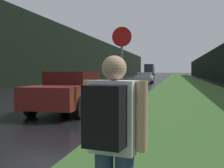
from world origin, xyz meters
TOP-DOWN VIEW (x-y plane):
  - grass_verge at (6.84, 40.00)m, footprint 6.00×240.00m
  - lane_stripe_c at (0.00, 14.12)m, footprint 0.12×3.00m
  - lane_stripe_d at (0.00, 21.12)m, footprint 0.12×3.00m
  - lane_stripe_e at (0.00, 28.12)m, footprint 0.12×3.00m
  - treeline_far_side at (-9.84, 50.00)m, footprint 2.00×140.00m
  - treeline_near_side at (12.84, 50.00)m, footprint 2.00×140.00m
  - stop_sign at (4.06, 9.07)m, footprint 0.61×0.07m
  - hitchhiker_with_backpack at (5.19, 2.79)m, footprint 0.55×0.44m
  - car_passing_near at (1.92, 10.36)m, footprint 1.85×4.71m
  - car_passing_far at (1.92, 35.30)m, footprint 1.99×4.53m
  - delivery_truck at (-1.92, 84.18)m, footprint 2.63×7.44m

SIDE VIEW (x-z plane):
  - lane_stripe_c at x=0.00m, z-range 0.00..0.01m
  - lane_stripe_d at x=0.00m, z-range 0.00..0.01m
  - lane_stripe_e at x=0.00m, z-range 0.00..0.01m
  - grass_verge at x=6.84m, z-range 0.00..0.02m
  - car_passing_far at x=1.92m, z-range 0.03..1.39m
  - car_passing_near at x=1.92m, z-range 0.02..1.49m
  - hitchhiker_with_backpack at x=5.19m, z-range 0.12..1.73m
  - stop_sign at x=4.06m, z-range 0.27..3.11m
  - delivery_truck at x=-1.92m, z-range 0.10..3.64m
  - treeline_near_side at x=12.84m, z-range 0.00..5.25m
  - treeline_far_side at x=-9.84m, z-range 0.00..7.60m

